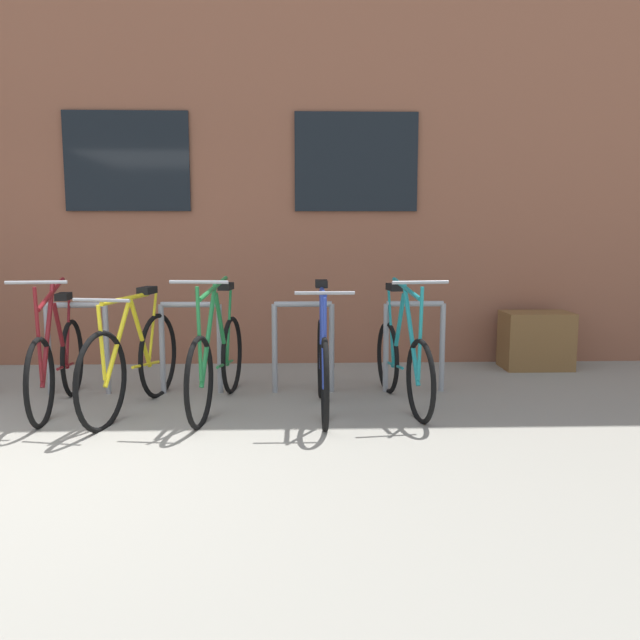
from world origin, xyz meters
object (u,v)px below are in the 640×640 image
Objects in this scene: bicycle_teal at (403,361)px; bicycle_yellow at (132,362)px; bicycle_maroon at (57,363)px; bicycle_blue at (323,363)px; planter_box at (536,340)px; bicycle_green at (217,360)px.

bicycle_teal is 2.21m from bicycle_yellow.
bicycle_blue is at bearing -3.42° from bicycle_maroon.
bicycle_blue is 2.78m from planter_box.
bicycle_green is at bearing -0.05° from bicycle_maroon.
bicycle_maroon is at bearing -179.57° from bicycle_teal.
planter_box is at bearing 40.58° from bicycle_teal.
bicycle_green is 1.30m from bicycle_maroon.
bicycle_teal is at bearing -139.42° from planter_box.
bicycle_teal reaches higher than planter_box.
bicycle_yellow is (-0.67, -0.09, 0.01)m from bicycle_green.
bicycle_teal is at bearing 0.43° from bicycle_maroon.
planter_box is at bearing 17.64° from bicycle_maroon.
bicycle_blue reaches higher than bicycle_yellow.
bicycle_maroon is 4.69m from planter_box.
bicycle_blue is at bearing -8.43° from bicycle_green.
bicycle_green is 0.67m from bicycle_yellow.
bicycle_teal is 2.84m from bicycle_maroon.
bicycle_green is 1.07× the size of bicycle_blue.
bicycle_teal is 0.91× the size of bicycle_green.
planter_box is (3.84, 1.51, -0.10)m from bicycle_yellow.
bicycle_maroon reaches higher than bicycle_yellow.
bicycle_green is at bearing 7.56° from bicycle_yellow.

